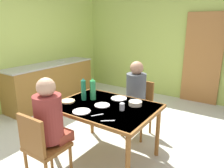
# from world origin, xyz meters

# --- Properties ---
(ground_plane) EXTENTS (7.15, 7.15, 0.00)m
(ground_plane) POSITION_xyz_m (0.00, 0.00, 0.00)
(ground_plane) COLOR beige
(wall_back) EXTENTS (4.51, 0.10, 2.83)m
(wall_back) POSITION_xyz_m (0.00, 2.75, 1.41)
(wall_back) COLOR #A7C158
(wall_back) RESTS_ON ground_plane
(wall_left) EXTENTS (0.10, 4.12, 2.83)m
(wall_left) POSITION_xyz_m (-2.15, 0.69, 1.41)
(wall_left) COLOR #ACC55A
(wall_left) RESTS_ON ground_plane
(door_wooden) EXTENTS (0.80, 0.05, 2.00)m
(door_wooden) POSITION_xyz_m (0.99, 2.67, 1.00)
(door_wooden) COLOR #A06934
(door_wooden) RESTS_ON ground_plane
(kitchen_counter) EXTENTS (0.61, 2.15, 0.91)m
(kitchen_counter) POSITION_xyz_m (-1.82, 0.78, 0.45)
(kitchen_counter) COLOR olive
(kitchen_counter) RESTS_ON ground_plane
(dining_table) EXTENTS (1.28, 0.95, 0.74)m
(dining_table) POSITION_xyz_m (0.43, -0.24, 0.67)
(dining_table) COLOR brown
(dining_table) RESTS_ON ground_plane
(chair_near_diner) EXTENTS (0.40, 0.40, 0.87)m
(chair_near_diner) POSITION_xyz_m (0.18, -1.06, 0.50)
(chair_near_diner) COLOR brown
(chair_near_diner) RESTS_ON ground_plane
(chair_far_diner) EXTENTS (0.40, 0.40, 0.87)m
(chair_far_diner) POSITION_xyz_m (0.50, 0.59, 0.50)
(chair_far_diner) COLOR brown
(chair_far_diner) RESTS_ON ground_plane
(person_near_diner) EXTENTS (0.30, 0.37, 0.77)m
(person_near_diner) POSITION_xyz_m (0.18, -0.93, 0.78)
(person_near_diner) COLOR #953C2A
(person_near_diner) RESTS_ON ground_plane
(person_far_diner) EXTENTS (0.30, 0.37, 0.77)m
(person_far_diner) POSITION_xyz_m (0.50, 0.45, 0.78)
(person_far_diner) COLOR #564E5E
(person_far_diner) RESTS_ON ground_plane
(water_bottle_green_near) EXTENTS (0.08, 0.08, 0.30)m
(water_bottle_green_near) POSITION_xyz_m (0.16, -0.15, 0.88)
(water_bottle_green_near) COLOR green
(water_bottle_green_near) RESTS_ON dining_table
(water_bottle_green_far) EXTENTS (0.07, 0.07, 0.31)m
(water_bottle_green_far) POSITION_xyz_m (0.07, -0.24, 0.89)
(water_bottle_green_far) COLOR #1C7950
(water_bottle_green_far) RESTS_ON dining_table
(serving_bowl_center) EXTENTS (0.17, 0.17, 0.05)m
(serving_bowl_center) POSITION_xyz_m (0.75, -0.02, 0.77)
(serving_bowl_center) COLOR #F3E5C2
(serving_bowl_center) RESTS_ON dining_table
(dinner_plate_near_left) EXTENTS (0.20, 0.20, 0.01)m
(dinner_plate_near_left) POSITION_xyz_m (0.40, -0.27, 0.75)
(dinner_plate_near_left) COLOR white
(dinner_plate_near_left) RESTS_ON dining_table
(dinner_plate_near_right) EXTENTS (0.22, 0.22, 0.01)m
(dinner_plate_near_right) POSITION_xyz_m (0.44, 0.07, 0.75)
(dinner_plate_near_right) COLOR white
(dinner_plate_near_right) RESTS_ON dining_table
(dinner_plate_far_center) EXTENTS (0.21, 0.21, 0.01)m
(dinner_plate_far_center) POSITION_xyz_m (0.32, -0.57, 0.75)
(dinner_plate_far_center) COLOR white
(dinner_plate_far_center) RESTS_ON dining_table
(drinking_glass_by_near_diner) EXTENTS (0.06, 0.06, 0.09)m
(drinking_glass_by_near_diner) POSITION_xyz_m (0.69, -0.25, 0.79)
(drinking_glass_by_near_diner) COLOR silver
(drinking_glass_by_near_diner) RESTS_ON dining_table
(bread_plate_sliced) EXTENTS (0.19, 0.19, 0.02)m
(bread_plate_sliced) POSITION_xyz_m (-0.06, -0.42, 0.75)
(bread_plate_sliced) COLOR #DBB77A
(bread_plate_sliced) RESTS_ON dining_table
(cutlery_knife_near) EXTENTS (0.09, 0.13, 0.00)m
(cutlery_knife_near) POSITION_xyz_m (0.53, -0.54, 0.74)
(cutlery_knife_near) COLOR silver
(cutlery_knife_near) RESTS_ON dining_table
(cutlery_fork_near) EXTENTS (0.13, 0.11, 0.00)m
(cutlery_fork_near) POSITION_xyz_m (0.71, -0.59, 0.74)
(cutlery_fork_near) COLOR silver
(cutlery_fork_near) RESTS_ON dining_table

